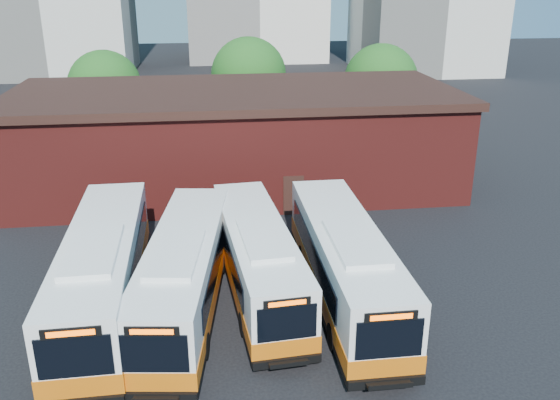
{
  "coord_description": "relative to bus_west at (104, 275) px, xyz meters",
  "views": [
    {
      "loc": [
        -1.88,
        -18.11,
        13.29
      ],
      "look_at": [
        1.27,
        6.62,
        3.78
      ],
      "focal_mm": 38.0,
      "sensor_mm": 36.0,
      "label": 1
    }
  ],
  "objects": [
    {
      "name": "depot_building",
      "position": [
        6.38,
        15.6,
        1.6
      ],
      "size": [
        28.6,
        12.6,
        6.4
      ],
      "color": "maroon",
      "rests_on": "ground"
    },
    {
      "name": "bus_midwest",
      "position": [
        3.32,
        -0.36,
        -0.09
      ],
      "size": [
        4.21,
        12.9,
        3.46
      ],
      "rotation": [
        0.0,
        0.0,
        -0.13
      ],
      "color": "white",
      "rests_on": "ground"
    },
    {
      "name": "tree_west",
      "position": [
        -3.62,
        27.6,
        2.98
      ],
      "size": [
        6.0,
        6.0,
        7.65
      ],
      "color": "#382314",
      "rests_on": "ground"
    },
    {
      "name": "tree_east",
      "position": [
        19.38,
        26.6,
        3.17
      ],
      "size": [
        6.24,
        6.24,
        7.96
      ],
      "color": "#382314",
      "rests_on": "ground"
    },
    {
      "name": "bus_mideast",
      "position": [
        6.48,
        0.77,
        -0.15
      ],
      "size": [
        3.51,
        12.38,
        3.33
      ],
      "rotation": [
        0.0,
        0.0,
        0.08
      ],
      "color": "white",
      "rests_on": "ground"
    },
    {
      "name": "bus_east",
      "position": [
        10.11,
        -0.38,
        -0.04
      ],
      "size": [
        2.79,
        13.12,
        3.57
      ],
      "rotation": [
        0.0,
        0.0,
        0.0
      ],
      "color": "white",
      "rests_on": "ground"
    },
    {
      "name": "tree_mid",
      "position": [
        8.38,
        29.6,
        3.42
      ],
      "size": [
        6.56,
        6.56,
        8.36
      ],
      "color": "#382314",
      "rests_on": "ground"
    },
    {
      "name": "bus_west",
      "position": [
        0.0,
        0.0,
        0.0
      ],
      "size": [
        3.04,
        13.51,
        3.66
      ],
      "rotation": [
        0.0,
        0.0,
        0.02
      ],
      "color": "white",
      "rests_on": "ground"
    },
    {
      "name": "ground",
      "position": [
        6.38,
        -4.4,
        -1.66
      ],
      "size": [
        220.0,
        220.0,
        0.0
      ],
      "primitive_type": "plane",
      "color": "black"
    }
  ]
}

